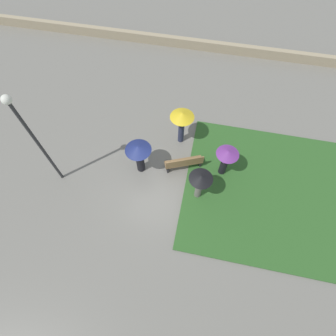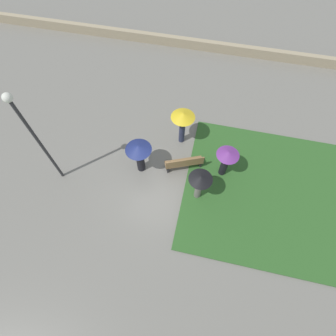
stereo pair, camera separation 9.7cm
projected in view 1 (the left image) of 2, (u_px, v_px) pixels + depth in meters
name	position (u px, v px, depth m)	size (l,w,h in m)	color
ground_plane	(153.00, 184.00, 11.89)	(90.00, 90.00, 0.00)	slate
lawn_patch_near	(290.00, 195.00, 11.57)	(9.28, 6.74, 0.06)	#2D5B26
parapet_wall	(189.00, 43.00, 16.66)	(45.00, 0.35, 0.60)	tan
park_bench	(184.00, 163.00, 11.91)	(1.77, 1.06, 0.90)	brown
lamp_post	(32.00, 134.00, 9.34)	(0.32, 0.32, 5.03)	#2D2D30
crowd_person_black	(200.00, 182.00, 10.48)	(0.97, 0.97, 1.76)	slate
crowd_person_navy	(139.00, 153.00, 11.18)	(1.13, 1.13, 1.78)	black
crowd_person_purple	(226.00, 158.00, 11.14)	(0.97, 0.97, 1.73)	black
crowd_person_yellow	(182.00, 119.00, 11.81)	(1.10, 1.10, 1.97)	#282D47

